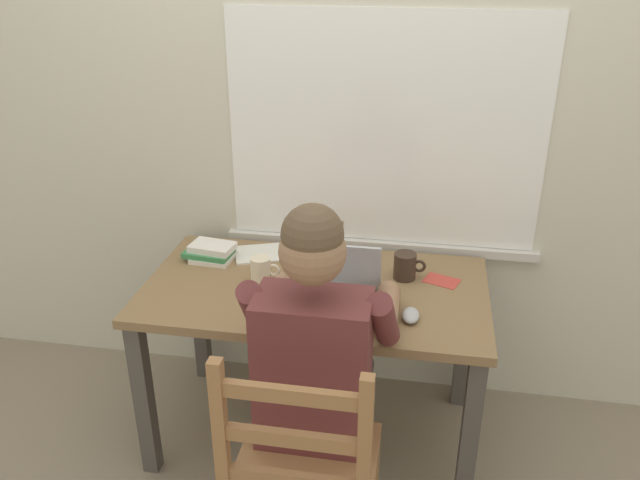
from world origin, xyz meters
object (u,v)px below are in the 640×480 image
coffee_mug_white (261,270)px  book_stack_main (211,252)px  seated_person (319,357)px  laptop (331,296)px  computer_mouse (411,315)px  book_stack_side (337,268)px  coffee_mug_dark (405,266)px  wooden_chair (303,476)px  desk (315,309)px  landscape_photo_print (442,281)px

coffee_mug_white → book_stack_main: (-0.25, 0.16, -0.02)m
seated_person → coffee_mug_white: size_ratio=11.02×
laptop → book_stack_main: laptop is taller
computer_mouse → book_stack_main: book_stack_main is taller
computer_mouse → book_stack_side: bearing=135.8°
seated_person → coffee_mug_dark: 0.61m
computer_mouse → coffee_mug_dark: (-0.04, 0.30, 0.04)m
book_stack_main → book_stack_side: size_ratio=1.17×
seated_person → book_stack_main: bearing=133.4°
coffee_mug_white → coffee_mug_dark: (0.54, 0.13, -0.00)m
seated_person → computer_mouse: bearing=43.3°
wooden_chair → computer_mouse: size_ratio=9.58×
computer_mouse → coffee_mug_dark: bearing=96.8°
desk → seated_person: size_ratio=1.03×
coffee_mug_dark → landscape_photo_print: 0.15m
desk → coffee_mug_dark: size_ratio=10.42×
desk → computer_mouse: 0.42m
coffee_mug_dark → book_stack_side: bearing=-178.6°
coffee_mug_white → book_stack_side: bearing=24.3°
book_stack_side → landscape_photo_print: bearing=1.1°
landscape_photo_print → computer_mouse: bearing=-89.1°
laptop → computer_mouse: (0.28, -0.02, -0.04)m
book_stack_main → landscape_photo_print: 0.93m
computer_mouse → coffee_mug_dark: 0.30m
book_stack_side → book_stack_main: bearing=176.4°
seated_person → computer_mouse: (0.28, 0.26, 0.03)m
coffee_mug_white → book_stack_side: (0.27, 0.12, -0.03)m
wooden_chair → book_stack_side: (-0.03, 0.83, 0.26)m
desk → wooden_chair: bearing=-82.7°
desk → wooden_chair: wooden_chair is taller
laptop → landscape_photo_print: laptop is taller
desk → book_stack_main: (-0.46, 0.15, 0.13)m
computer_mouse → wooden_chair: bearing=-117.0°
coffee_mug_white → coffee_mug_dark: size_ratio=0.92×
desk → coffee_mug_dark: bearing=20.7°
coffee_mug_white → book_stack_main: 0.30m
desk → seated_person: (0.09, -0.43, 0.09)m
wooden_chair → computer_mouse: wooden_chair is taller
coffee_mug_white → book_stack_main: bearing=148.2°
coffee_mug_white → seated_person: bearing=-55.1°
seated_person → wooden_chair: (0.00, -0.28, -0.22)m
coffee_mug_dark → wooden_chair: bearing=-105.9°
laptop → landscape_photo_print: bearing=35.9°
laptop → coffee_mug_dark: (0.25, 0.28, -0.00)m
laptop → book_stack_main: bearing=150.8°
book_stack_main → computer_mouse: bearing=-21.5°
book_stack_side → coffee_mug_dark: bearing=1.4°
seated_person → coffee_mug_white: (-0.30, 0.43, 0.06)m
wooden_chair → book_stack_main: wooden_chair is taller
book_stack_main → landscape_photo_print: size_ratio=1.62×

